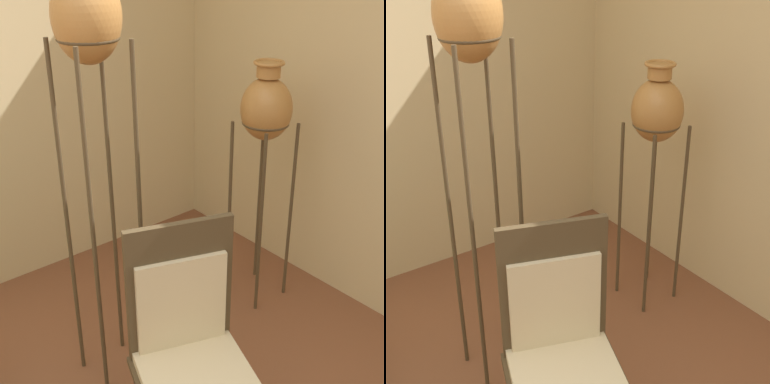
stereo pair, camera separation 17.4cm
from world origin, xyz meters
The scene contains 3 objects.
vase_stand_tall centered at (0.65, 1.00, 1.72)m, with size 0.28×0.28×2.07m.
vase_stand_medium centered at (1.70, 1.00, 1.18)m, with size 0.29×0.29×1.47m.
chair centered at (0.64, 0.36, 0.59)m, with size 0.61×0.63×1.08m.
Camera 2 is at (-0.26, -1.01, 2.07)m, focal length 50.00 mm.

